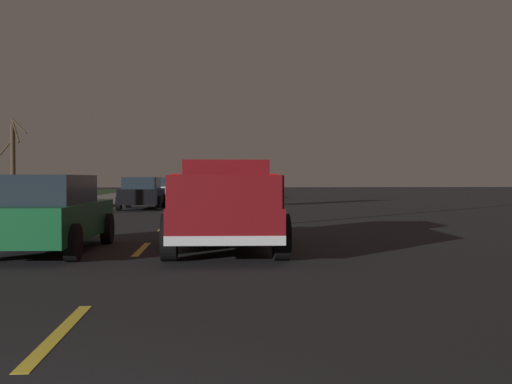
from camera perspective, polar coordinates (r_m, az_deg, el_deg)
ground at (r=29.57m, az=-7.08°, el=-1.57°), size 144.00×144.00×0.00m
sidewalk_shoulder at (r=30.38m, az=-17.88°, el=-1.44°), size 108.00×4.00×0.12m
lane_markings at (r=32.23m, az=-11.32°, el=-1.35°), size 108.18×3.54×0.01m
pickup_truck at (r=12.83m, az=-2.85°, el=-1.22°), size 5.48×2.39×1.87m
sedan_green at (r=12.66m, az=-19.37°, el=-1.89°), size 4.45×2.11×1.54m
sedan_blue at (r=42.93m, az=-3.93°, el=0.37°), size 4.42×2.05×1.54m
sedan_white at (r=38.48m, az=-9.35°, el=0.25°), size 4.45×2.10×1.54m
sedan_black at (r=29.42m, az=-10.75°, el=-0.07°), size 4.41×2.04×1.54m
bare_tree_far at (r=38.17m, az=-22.10°, el=2.76°), size 1.16×2.00×5.04m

